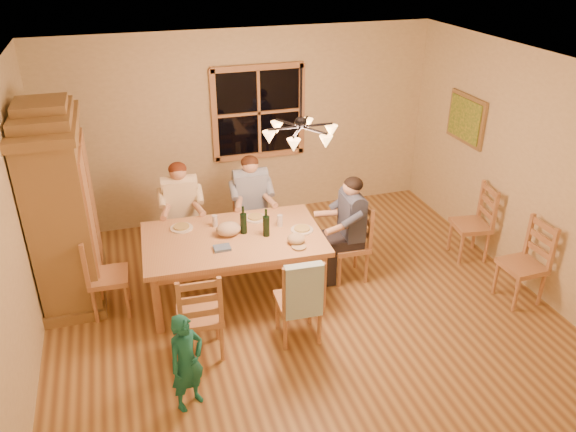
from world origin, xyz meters
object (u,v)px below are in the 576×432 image
object	(u,v)px
chandelier	(301,132)
adult_slate_man	(350,216)
wine_bottle_a	(243,220)
chair_end_right	(348,256)
armoire	(62,211)
dining_table	(234,244)
chair_spare_back	(469,236)
chair_far_right	(252,229)
chair_end_left	(110,288)
chair_far_left	(184,238)
chair_near_right	(298,313)
wine_bottle_b	(266,223)
chair_near_left	(201,328)
child	(187,362)
adult_plaid_man	(251,193)
adult_woman	(180,200)
chair_spare_front	(520,277)

from	to	relation	value
chandelier	adult_slate_man	world-z (taller)	chandelier
chandelier	wine_bottle_a	world-z (taller)	chandelier
chair_end_right	armoire	bearing A→B (deg)	80.60
dining_table	wine_bottle_a	size ratio (longest dim) A/B	6.26
wine_bottle_a	chair_spare_back	xyz separation A→B (m)	(2.95, -0.12, -0.62)
chair_far_right	chair_end_left	distance (m)	2.02
chair_far_left	chair_end_left	distance (m)	1.30
chair_far_right	chair_near_right	world-z (taller)	same
chandelier	wine_bottle_b	xyz separation A→B (m)	(-0.27, 0.38, -1.15)
chair_near_left	child	xyz separation A→B (m)	(-0.22, -0.66, 0.18)
chandelier	chair_spare_back	world-z (taller)	chandelier
chair_far_left	adult_slate_man	distance (m)	2.19
adult_slate_man	chair_far_right	bearing A→B (deg)	46.64
chair_end_left	wine_bottle_a	bearing A→B (deg)	92.26
adult_plaid_man	dining_table	bearing A→B (deg)	67.62
chair_near_right	adult_plaid_man	world-z (taller)	adult_plaid_man
armoire	chair_far_left	bearing A→B (deg)	14.84
chair_near_left	chair_near_right	size ratio (longest dim) A/B	1.00
chair_far_right	chair_spare_back	xyz separation A→B (m)	(2.65, -0.99, 0.00)
armoire	wine_bottle_b	distance (m)	2.27
chair_far_left	chair_spare_back	distance (m)	3.69
adult_woman	wine_bottle_b	xyz separation A→B (m)	(0.82, -1.06, 0.08)
chair_near_right	adult_plaid_man	distance (m)	1.97
chair_spare_back	dining_table	bearing A→B (deg)	97.93
chair_far_left	chair_spare_front	size ratio (longest dim) A/B	1.00
armoire	chair_near_left	world-z (taller)	armoire
chair_end_right	chair_spare_front	distance (m)	1.97
armoire	chair_end_right	world-z (taller)	armoire
chair_near_left	chair_near_right	xyz separation A→B (m)	(1.00, -0.05, 0.00)
chair_far_right	wine_bottle_b	distance (m)	1.19
chandelier	chair_spare_back	distance (m)	3.05
chair_far_left	adult_plaid_man	xyz separation A→B (m)	(0.89, -0.04, 0.54)
child	wine_bottle_b	bearing A→B (deg)	23.18
chair_near_left	chair_spare_back	distance (m)	3.73
chair_end_left	chair_spare_back	size ratio (longest dim) A/B	1.00
adult_slate_man	adult_woman	bearing A→B (deg)	63.43
child	chair_near_left	bearing A→B (deg)	41.88
chair_near_right	adult_woman	distance (m)	2.21
dining_table	wine_bottle_a	bearing A→B (deg)	21.51
armoire	chair_end_right	xyz separation A→B (m)	(3.18, -0.69, -0.75)
adult_woman	wine_bottle_b	bearing A→B (deg)	130.64
chandelier	chair_near_left	distance (m)	2.18
chandelier	chair_near_left	world-z (taller)	chandelier
chair_far_right	child	bearing A→B (deg)	67.22
chair_near_left	adult_plaid_man	world-z (taller)	adult_plaid_man
armoire	adult_woman	size ratio (longest dim) A/B	2.63
adult_plaid_man	chair_end_right	bearing A→B (deg)	136.64
chair_near_right	adult_woman	size ratio (longest dim) A/B	1.13
adult_plaid_man	wine_bottle_a	size ratio (longest dim) A/B	2.65
chair_end_right	wine_bottle_b	xyz separation A→B (m)	(-1.03, -0.02, 0.62)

